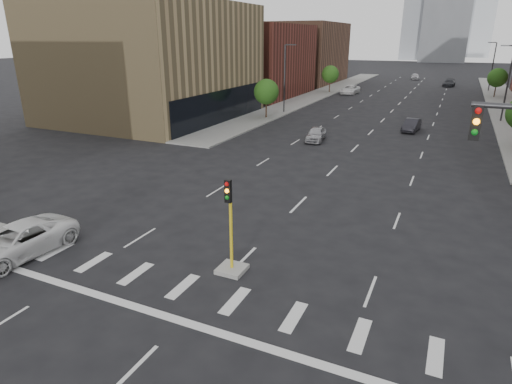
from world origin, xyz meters
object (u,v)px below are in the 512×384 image
Objects in this scene: median_traffic_signal at (231,252)px; parked_minivan at (18,241)px; car_mid_right at (412,125)px; car_distant at (415,76)px; car_far_left at (350,90)px; car_near_left at (316,134)px; car_deep_right at (449,83)px.

parked_minivan is (-10.00, -2.97, -0.20)m from median_traffic_signal.
car_mid_right is 65.70m from car_distant.
median_traffic_signal is 0.79× the size of parked_minivan.
median_traffic_signal is 66.52m from car_far_left.
car_far_left is 36.06m from car_distant.
car_near_left is 39.73m from car_far_left.
parked_minivan is (-16.24, -90.07, 0.05)m from car_deep_right.
car_mid_right is 33.36m from car_far_left.
median_traffic_signal is 26.80m from car_near_left.
car_deep_right is at bearing 85.90° from median_traffic_signal.
car_mid_right is 51.68m from car_deep_right.
car_near_left is 61.58m from car_deep_right.
car_far_left is 1.15× the size of car_deep_right.
car_near_left is 0.99× the size of car_mid_right.
car_far_left is 1.27× the size of car_distant.
parked_minivan reaches higher than car_mid_right.
car_deep_right is at bearing 55.28° from car_far_left.
car_mid_right is at bearing 73.95° from parked_minivan.
car_distant is 0.81× the size of parked_minivan.
car_deep_right is (16.25, 21.34, -0.07)m from car_far_left.
car_near_left is at bearing 99.29° from median_traffic_signal.
car_mid_right is 0.75× the size of parked_minivan.
car_distant is at bearing 127.51° from car_deep_right.
parked_minivan is (-8.06, -103.88, 0.00)m from car_distant.
car_mid_right is 0.72× the size of car_far_left.
median_traffic_signal is 0.97× the size of car_distant.
car_distant is (-8.18, 13.80, 0.04)m from car_deep_right.
car_mid_right is (8.31, 9.04, -0.02)m from car_near_left.
car_deep_right is 16.04m from car_distant.
car_near_left is at bearing -98.69° from car_distant.
car_near_left is 12.28m from car_mid_right.
car_near_left is 0.82× the size of car_deep_right.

